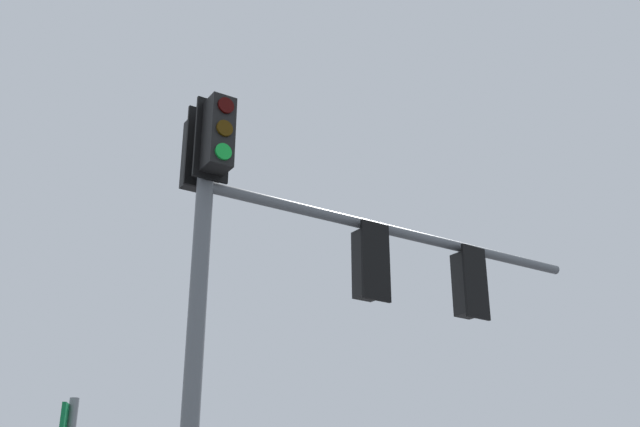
# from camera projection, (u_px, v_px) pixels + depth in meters

# --- Properties ---
(signal_mast_assembly) EXTENTS (6.15, 1.43, 6.75)m
(signal_mast_assembly) POSITION_uv_depth(u_px,v_px,m) (299.00, 271.00, 9.04)
(signal_mast_assembly) COLOR slate
(signal_mast_assembly) RESTS_ON ground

